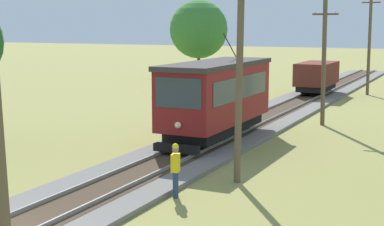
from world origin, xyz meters
name	(u,v)px	position (x,y,z in m)	size (l,w,h in m)	color
red_tram	(217,96)	(0.00, 14.41, 2.19)	(2.60, 8.54, 4.79)	maroon
freight_car	(317,76)	(0.00, 34.27, 1.56)	(2.40, 5.20, 2.31)	maroon
utility_pole_near_tram	(239,75)	(3.46, 8.26, 3.79)	(1.40, 0.46, 7.39)	brown
utility_pole_mid	(324,61)	(3.46, 21.19, 3.56)	(1.40, 0.48, 6.92)	brown
utility_pole_far	(369,42)	(3.46, 36.78, 4.20)	(1.40, 0.43, 8.21)	brown
track_worker	(176,168)	(2.34, 5.57, 0.98)	(0.33, 0.43, 1.78)	navy
tree_right_near	(199,29)	(-14.45, 43.65, 5.05)	(5.92, 5.92, 8.01)	#4C3823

